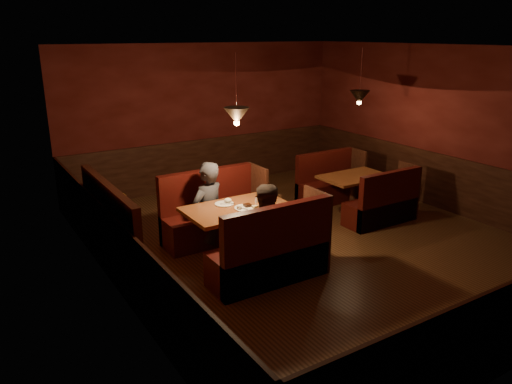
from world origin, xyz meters
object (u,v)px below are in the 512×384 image
second_bench_far (329,185)px  second_table (354,185)px  diner_b (270,216)px  main_bench_far (213,218)px  main_bench_near (273,257)px  diner_a (207,194)px  main_table (239,219)px  second_bench_near (384,207)px

second_bench_far → second_table: bearing=-92.2°
second_bench_far → diner_b: (-2.60, -1.87, 0.48)m
main_bench_far → second_table: size_ratio=1.35×
main_bench_near → diner_a: size_ratio=0.96×
main_table → second_bench_far: 3.07m
main_bench_near → second_bench_far: 3.48m
main_bench_far → diner_a: 0.56m
second_bench_near → second_bench_far: bearing=90.0°
second_table → diner_a: bearing=179.8°
main_bench_near → main_bench_far: bearing=90.0°
main_table → diner_a: (-0.17, 0.62, 0.23)m
main_bench_far → second_bench_near: (2.74, -0.93, -0.05)m
main_table → second_bench_far: bearing=25.6°
main_table → second_bench_near: main_table is taller
second_table → second_bench_near: (0.03, -0.71, -0.20)m
main_table → diner_a: 0.68m
second_bench_far → second_bench_near: same height
main_table → main_bench_near: bearing=-88.9°
main_bench_far → main_bench_near: same height
main_table → main_bench_near: 0.87m
second_bench_near → diner_b: bearing=-170.2°
main_bench_near → second_table: main_bench_near is taller
main_table → second_bench_far: (2.76, 1.32, -0.30)m
main_table → second_bench_near: size_ratio=1.11×
main_table → main_bench_far: size_ratio=0.91×
main_bench_far → second_bench_far: bearing=10.2°
second_bench_far → main_bench_far: bearing=-169.8°
second_table → diner_a: 2.92m
main_table → main_bench_far: bearing=88.9°
main_bench_far → second_table: 2.72m
diner_b → main_bench_far: bearing=107.8°
main_table → diner_b: 0.60m
main_bench_near → second_bench_far: size_ratio=1.22×
main_bench_far → diner_b: (0.14, -1.38, 0.44)m
main_bench_far → diner_b: 1.45m
main_table → main_bench_far: (0.02, 0.83, -0.25)m
main_bench_near → diner_b: diner_b is taller
second_bench_far → main_bench_near: bearing=-141.9°
second_bench_far → second_bench_near: bearing=-90.0°
diner_a → diner_b: (0.33, -1.17, -0.05)m
main_bench_far → main_table: bearing=-91.1°
main_table → main_bench_far: 0.87m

